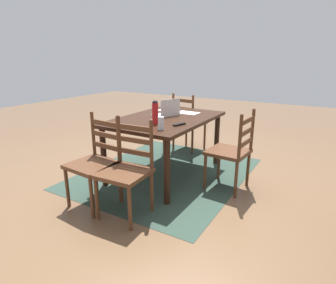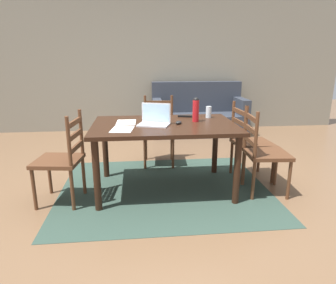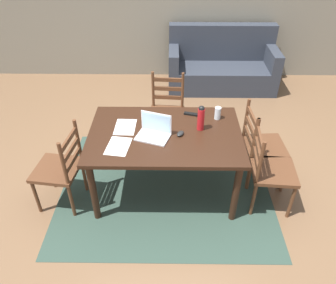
# 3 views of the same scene
# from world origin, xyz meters

# --- Properties ---
(ground_plane) EXTENTS (14.00, 14.00, 0.00)m
(ground_plane) POSITION_xyz_m (0.00, 0.00, 0.00)
(ground_plane) COLOR brown
(area_rug) EXTENTS (2.36, 1.97, 0.01)m
(area_rug) POSITION_xyz_m (0.00, 0.00, 0.00)
(area_rug) COLOR #2D4238
(area_rug) RESTS_ON ground
(dining_table) EXTENTS (1.56, 1.04, 0.77)m
(dining_table) POSITION_xyz_m (0.00, 0.00, 0.68)
(dining_table) COLOR black
(dining_table) RESTS_ON ground
(chair_far_head) EXTENTS (0.47, 0.47, 0.95)m
(chair_far_head) POSITION_xyz_m (0.00, 0.89, 0.46)
(chair_far_head) COLOR #56331E
(chair_far_head) RESTS_ON ground
(chair_left_near) EXTENTS (0.49, 0.49, 0.95)m
(chair_left_near) POSITION_xyz_m (-1.07, -0.21, 0.46)
(chair_left_near) COLOR #56331E
(chair_left_near) RESTS_ON ground
(chair_right_far) EXTENTS (0.46, 0.46, 0.95)m
(chair_right_far) POSITION_xyz_m (1.07, 0.21, 0.46)
(chair_right_far) COLOR #56331E
(chair_right_far) RESTS_ON ground
(chair_right_near) EXTENTS (0.47, 0.47, 0.95)m
(chair_right_near) POSITION_xyz_m (1.07, -0.20, 0.46)
(chair_right_near) COLOR #56331E
(chair_right_near) RESTS_ON ground
(couch) EXTENTS (1.80, 0.80, 1.00)m
(couch) POSITION_xyz_m (0.91, 2.60, 0.36)
(couch) COLOR #2D333D
(couch) RESTS_ON ground
(laptop) EXTENTS (0.37, 0.31, 0.23)m
(laptop) POSITION_xyz_m (-0.11, -0.03, 0.83)
(laptop) COLOR silver
(laptop) RESTS_ON dining_table
(water_bottle) EXTENTS (0.07, 0.07, 0.27)m
(water_bottle) POSITION_xyz_m (0.36, 0.08, 0.91)
(water_bottle) COLOR red
(water_bottle) RESTS_ON dining_table
(drinking_glass) EXTENTS (0.07, 0.07, 0.14)m
(drinking_glass) POSITION_xyz_m (0.56, 0.28, 0.84)
(drinking_glass) COLOR silver
(drinking_glass) RESTS_ON dining_table
(computer_mouse) EXTENTS (0.10, 0.12, 0.03)m
(computer_mouse) POSITION_xyz_m (0.15, -0.03, 0.78)
(computer_mouse) COLOR black
(computer_mouse) RESTS_ON dining_table
(tv_remote) EXTENTS (0.18, 0.09, 0.02)m
(tv_remote) POSITION_xyz_m (0.29, 0.35, 0.78)
(tv_remote) COLOR black
(tv_remote) RESTS_ON dining_table
(paper_stack_left) EXTENTS (0.25, 0.32, 0.00)m
(paper_stack_left) POSITION_xyz_m (-0.45, -0.22, 0.77)
(paper_stack_left) COLOR white
(paper_stack_left) RESTS_ON dining_table
(paper_stack_right) EXTENTS (0.22, 0.30, 0.00)m
(paper_stack_right) POSITION_xyz_m (-0.42, 0.11, 0.77)
(paper_stack_right) COLOR white
(paper_stack_right) RESTS_ON dining_table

